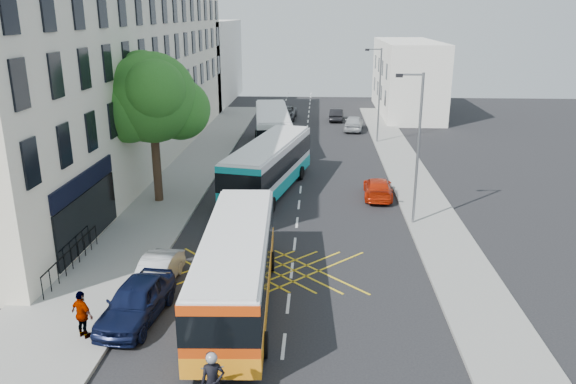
# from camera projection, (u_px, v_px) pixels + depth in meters

# --- Properties ---
(ground) EXTENTS (120.00, 120.00, 0.00)m
(ground) POSITION_uv_depth(u_px,v_px,m) (284.00, 346.00, 19.43)
(ground) COLOR black
(ground) RESTS_ON ground
(pavement_left) EXTENTS (5.00, 70.00, 0.15)m
(pavement_left) POSITION_uv_depth(u_px,v_px,m) (159.00, 201.00, 34.10)
(pavement_left) COLOR gray
(pavement_left) RESTS_ON ground
(pavement_right) EXTENTS (3.00, 70.00, 0.15)m
(pavement_right) POSITION_uv_depth(u_px,v_px,m) (425.00, 206.00, 33.28)
(pavement_right) COLOR gray
(pavement_right) RESTS_ON ground
(terrace_main) EXTENTS (8.30, 45.00, 13.50)m
(terrace_main) POSITION_uv_depth(u_px,v_px,m) (115.00, 73.00, 41.35)
(terrace_main) COLOR beige
(terrace_main) RESTS_ON ground
(terrace_far) EXTENTS (8.00, 20.00, 10.00)m
(terrace_far) POSITION_uv_depth(u_px,v_px,m) (200.00, 62.00, 70.89)
(terrace_far) COLOR silver
(terrace_far) RESTS_ON ground
(building_right) EXTENTS (6.00, 18.00, 8.00)m
(building_right) POSITION_uv_depth(u_px,v_px,m) (407.00, 77.00, 63.26)
(building_right) COLOR silver
(building_right) RESTS_ON ground
(street_tree) EXTENTS (6.30, 5.70, 8.80)m
(street_tree) POSITION_uv_depth(u_px,v_px,m) (151.00, 99.00, 32.16)
(street_tree) COLOR #382619
(street_tree) RESTS_ON pavement_left
(lamp_near) EXTENTS (1.45, 0.15, 8.00)m
(lamp_near) POSITION_uv_depth(u_px,v_px,m) (417.00, 142.00, 29.10)
(lamp_near) COLOR slate
(lamp_near) RESTS_ON pavement_right
(lamp_far) EXTENTS (1.45, 0.15, 8.00)m
(lamp_far) POSITION_uv_depth(u_px,v_px,m) (378.00, 90.00, 48.11)
(lamp_far) COLOR slate
(lamp_far) RESTS_ON pavement_right
(railings) EXTENTS (0.08, 5.60, 1.14)m
(railings) POSITION_uv_depth(u_px,v_px,m) (72.00, 257.00, 24.74)
(railings) COLOR black
(railings) RESTS_ON pavement_left
(bus_near) EXTENTS (3.06, 10.95, 3.05)m
(bus_near) POSITION_uv_depth(u_px,v_px,m) (237.00, 266.00, 21.81)
(bus_near) COLOR silver
(bus_near) RESTS_ON ground
(bus_mid) EXTENTS (5.03, 11.80, 3.23)m
(bus_mid) POSITION_uv_depth(u_px,v_px,m) (269.00, 166.00, 35.67)
(bus_mid) COLOR silver
(bus_mid) RESTS_ON ground
(bus_far) EXTENTS (3.99, 11.85, 3.27)m
(bus_far) POSITION_uv_depth(u_px,v_px,m) (272.00, 128.00, 47.11)
(bus_far) COLOR silver
(bus_far) RESTS_ON ground
(parked_car_blue) EXTENTS (2.28, 4.65, 1.53)m
(parked_car_blue) POSITION_uv_depth(u_px,v_px,m) (136.00, 301.00, 20.90)
(parked_car_blue) COLOR black
(parked_car_blue) RESTS_ON ground
(parked_car_silver) EXTENTS (1.59, 3.88, 1.25)m
(parked_car_silver) POSITION_uv_depth(u_px,v_px,m) (157.00, 272.00, 23.53)
(parked_car_silver) COLOR #989B9F
(parked_car_silver) RESTS_ON ground
(red_hatchback) EXTENTS (1.92, 4.29, 1.22)m
(red_hatchback) POSITION_uv_depth(u_px,v_px,m) (378.00, 188.00, 34.86)
(red_hatchback) COLOR red
(red_hatchback) RESTS_ON ground
(distant_car_grey) EXTENTS (2.40, 4.85, 1.32)m
(distant_car_grey) POSITION_uv_depth(u_px,v_px,m) (286.00, 113.00, 60.44)
(distant_car_grey) COLOR #3F4247
(distant_car_grey) RESTS_ON ground
(distant_car_silver) EXTENTS (2.26, 4.53, 1.48)m
(distant_car_silver) POSITION_uv_depth(u_px,v_px,m) (354.00, 123.00, 54.55)
(distant_car_silver) COLOR #ADB1B5
(distant_car_silver) RESTS_ON ground
(distant_car_dark) EXTENTS (1.64, 4.00, 1.29)m
(distant_car_dark) POSITION_uv_depth(u_px,v_px,m) (336.00, 115.00, 59.51)
(distant_car_dark) COLOR black
(distant_car_dark) RESTS_ON ground
(pedestrian_far) EXTENTS (1.12, 0.89, 1.77)m
(pedestrian_far) POSITION_uv_depth(u_px,v_px,m) (82.00, 314.00, 19.46)
(pedestrian_far) COLOR gray
(pedestrian_far) RESTS_ON pavement_left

